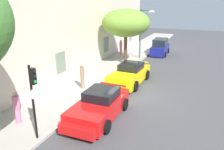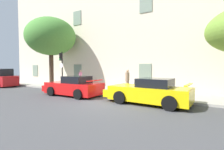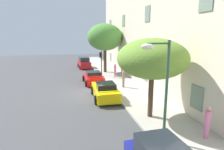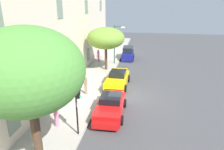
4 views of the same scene
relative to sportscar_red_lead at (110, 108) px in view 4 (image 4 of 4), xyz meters
name	(u,v)px [view 4 (image 4 of 4)]	position (x,y,z in m)	size (l,w,h in m)	color
ground_plane	(123,95)	(3.71, -0.58, -0.61)	(80.00, 80.00, 0.00)	#444447
sidewalk	(85,91)	(3.71, 3.08, -0.54)	(60.00, 3.67, 0.14)	#A8A399
building_facade	(37,21)	(3.71, 7.03, 5.77)	(39.25, 4.73, 12.74)	beige
sportscar_red_lead	(110,108)	(0.00, 0.00, 0.00)	(4.54, 2.22, 1.42)	red
sportscar_yellow_flank	(117,80)	(5.55, 0.28, 0.03)	(4.84, 2.24, 1.44)	yellow
hatchback_distant	(128,54)	(16.20, 0.21, 0.20)	(3.94, 1.89, 1.82)	navy
tree_near_kerb	(27,71)	(-5.66, 2.60, 4.57)	(5.02, 5.02, 6.99)	#473323
tree_midblock	(106,38)	(10.42, 2.34, 3.34)	(4.41, 4.41, 5.09)	#473323
traffic_light	(78,102)	(-2.82, 1.46, 1.76)	(0.44, 0.36, 3.28)	black
street_lamp	(118,37)	(13.28, 1.30, 3.04)	(0.44, 1.42, 5.01)	#2D5138
pedestrian_admiring	(56,115)	(-2.19, 3.23, 0.38)	(0.47, 0.47, 1.66)	pink
pedestrian_strolling	(98,55)	(13.58, 4.02, 0.41)	(0.37, 0.37, 1.71)	pink
pedestrian_bystander	(86,84)	(3.10, 2.75, 0.43)	(0.43, 0.43, 1.74)	#8C7259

